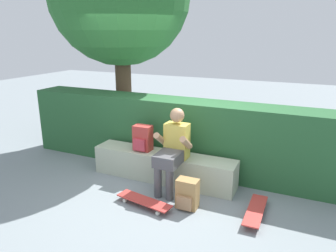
# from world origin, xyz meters

# --- Properties ---
(ground_plane) EXTENTS (24.00, 24.00, 0.00)m
(ground_plane) POSITION_xyz_m (0.00, 0.00, 0.00)
(ground_plane) COLOR gray
(bench_main) EXTENTS (2.28, 0.42, 0.45)m
(bench_main) POSITION_xyz_m (0.00, 0.35, 0.22)
(bench_main) COLOR #A9B29A
(bench_main) RESTS_ON ground
(person_skater) EXTENTS (0.49, 0.62, 1.20)m
(person_skater) POSITION_xyz_m (0.25, 0.14, 0.64)
(person_skater) COLOR gold
(person_skater) RESTS_ON ground
(skateboard_near_person) EXTENTS (0.82, 0.33, 0.09)m
(skateboard_near_person) POSITION_xyz_m (0.11, -0.48, 0.07)
(skateboard_near_person) COLOR #BC3833
(skateboard_near_person) RESTS_ON ground
(skateboard_beside_bench) EXTENTS (0.21, 0.80, 0.09)m
(skateboard_beside_bench) POSITION_xyz_m (1.50, -0.10, 0.07)
(skateboard_beside_bench) COLOR #BC3833
(skateboard_beside_bench) RESTS_ON ground
(backpack_on_bench) EXTENTS (0.28, 0.23, 0.40)m
(backpack_on_bench) POSITION_xyz_m (-0.35, 0.34, 0.64)
(backpack_on_bench) COLOR #B23833
(backpack_on_bench) RESTS_ON bench_main
(backpack_on_ground) EXTENTS (0.28, 0.23, 0.40)m
(backpack_on_ground) POSITION_xyz_m (0.64, -0.28, 0.19)
(backpack_on_ground) COLOR #A37A47
(backpack_on_ground) RESTS_ON ground
(hedge_row) EXTENTS (5.72, 0.59, 1.18)m
(hedge_row) POSITION_xyz_m (0.07, 0.91, 0.59)
(hedge_row) COLOR #275830
(hedge_row) RESTS_ON ground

